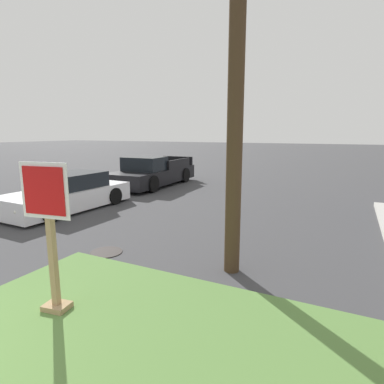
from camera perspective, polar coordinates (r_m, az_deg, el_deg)
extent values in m
cube|color=#567F3D|center=(4.16, -13.14, -27.98)|extent=(5.89, 4.52, 0.08)
cube|color=#A3845B|center=(4.91, -23.90, -8.01)|extent=(0.10, 0.10, 2.09)
cube|color=#A3845B|center=(5.31, -23.05, -18.36)|extent=(0.40, 0.33, 0.08)
cube|color=white|center=(4.71, -24.97, 0.21)|extent=(0.76, 0.13, 0.77)
cube|color=red|center=(4.70, -25.08, 0.18)|extent=(0.65, 0.11, 0.66)
cylinder|color=black|center=(7.41, -15.12, -10.38)|extent=(0.70, 0.70, 0.02)
cube|color=silver|center=(11.70, -21.48, -1.00)|extent=(1.93, 4.52, 0.64)
cube|color=black|center=(11.75, -20.84, 1.87)|extent=(1.62, 2.10, 0.56)
cylinder|color=black|center=(10.21, -24.17, -3.38)|extent=(0.24, 0.63, 0.62)
cylinder|color=black|center=(11.60, -29.41, -2.24)|extent=(0.24, 0.63, 0.62)
cylinder|color=black|center=(12.06, -13.78, -0.72)|extent=(0.24, 0.63, 0.62)
cylinder|color=black|center=(13.25, -19.34, -0.01)|extent=(0.24, 0.63, 0.62)
sphere|color=white|center=(9.99, -28.96, -3.15)|extent=(0.14, 0.14, 0.14)
sphere|color=red|center=(12.83, -12.46, 0.74)|extent=(0.12, 0.12, 0.12)
sphere|color=red|center=(13.56, -15.98, 1.10)|extent=(0.12, 0.12, 0.12)
cube|color=black|center=(16.00, -6.97, 2.94)|extent=(2.22, 5.51, 0.68)
cube|color=black|center=(15.29, -8.52, 4.96)|extent=(1.84, 1.48, 0.68)
cube|color=black|center=(16.29, -2.33, 5.13)|extent=(0.18, 2.29, 0.44)
cube|color=black|center=(17.25, -8.10, 5.34)|extent=(0.18, 2.29, 0.44)
cube|color=black|center=(18.25, -2.59, 5.72)|extent=(1.83, 0.16, 0.44)
cylinder|color=black|center=(14.14, -7.11, 1.44)|extent=(0.28, 0.77, 0.76)
cylinder|color=black|center=(15.23, -13.26, 1.89)|extent=(0.28, 0.77, 0.76)
cylinder|color=black|center=(16.98, -1.30, 3.05)|extent=(0.28, 0.77, 0.76)
cylinder|color=black|center=(17.89, -6.84, 3.37)|extent=(0.28, 0.77, 0.76)
cylinder|color=#42301E|center=(6.12, 8.22, 29.43)|extent=(0.29, 0.29, 9.20)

